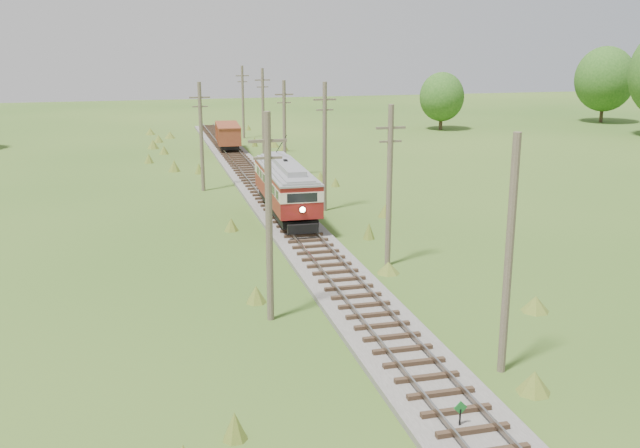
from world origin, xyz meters
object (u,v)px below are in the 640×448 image
object	(u,v)px
switch_marker	(460,414)
streetcar	(286,184)
gondola	(228,135)
gravel_pile	(278,158)

from	to	relation	value
switch_marker	streetcar	xyz separation A→B (m)	(0.20, 27.48, 1.84)
switch_marker	gondola	size ratio (longest dim) A/B	0.15
switch_marker	gravel_pile	distance (m)	50.12
gondola	gravel_pile	xyz separation A→B (m)	(3.85, -8.23, -1.37)
switch_marker	gondola	world-z (taller)	gondola
switch_marker	streetcar	size ratio (longest dim) A/B	0.09
gondola	gravel_pile	world-z (taller)	gondola
gondola	streetcar	bearing A→B (deg)	-86.39
switch_marker	streetcar	bearing A→B (deg)	89.58
gondola	gravel_pile	distance (m)	9.19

